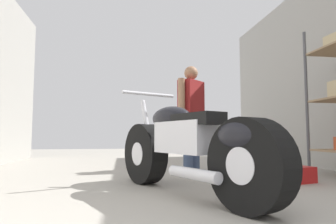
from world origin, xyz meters
TOP-DOWN VIEW (x-y plane):
  - ground_plane at (0.00, 3.26)m, footprint 15.65×15.65m
  - motorcycle_maroon_cruiser at (0.06, 2.07)m, footprint 1.07×2.00m
  - mechanic_in_blue at (0.56, 4.00)m, footprint 0.54×0.52m
  - red_toolbox at (1.41, 2.57)m, footprint 0.41×0.31m

SIDE VIEW (x-z plane):
  - ground_plane at x=0.00m, z-range 0.00..0.00m
  - red_toolbox at x=1.41m, z-range 0.00..0.17m
  - motorcycle_maroon_cruiser at x=0.06m, z-range -0.07..0.91m
  - mechanic_in_blue at x=0.56m, z-range 0.11..1.72m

